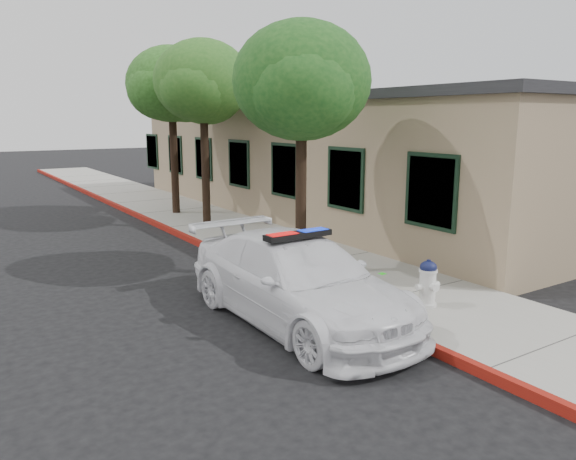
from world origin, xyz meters
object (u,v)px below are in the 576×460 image
(fire_hydrant, at_px, (428,283))
(street_tree_mid, at_px, (203,86))
(clapboard_building, at_px, (334,157))
(street_tree_far, at_px, (173,88))
(street_tree_near, at_px, (302,87))
(police_car, at_px, (298,280))

(fire_hydrant, relative_size, street_tree_mid, 0.15)
(clapboard_building, relative_size, street_tree_far, 3.55)
(fire_hydrant, xyz_separation_m, street_tree_far, (0.05, 12.17, 3.99))
(street_tree_far, bearing_deg, fire_hydrant, -90.25)
(fire_hydrant, height_order, street_tree_near, street_tree_near)
(clapboard_building, distance_m, street_tree_mid, 5.88)
(clapboard_building, distance_m, fire_hydrant, 11.22)
(clapboard_building, bearing_deg, street_tree_near, -132.53)
(street_tree_mid, bearing_deg, fire_hydrant, -90.07)
(clapboard_building, xyz_separation_m, fire_hydrant, (-5.38, -9.72, -1.54))
(police_car, bearing_deg, street_tree_near, 53.51)
(police_car, relative_size, fire_hydrant, 6.00)
(clapboard_building, xyz_separation_m, police_car, (-7.59, -8.76, -1.37))
(fire_hydrant, relative_size, street_tree_far, 0.15)
(fire_hydrant, height_order, street_tree_mid, street_tree_mid)
(clapboard_building, distance_m, police_car, 11.68)
(police_car, height_order, street_tree_far, street_tree_far)
(street_tree_far, bearing_deg, police_car, -101.42)
(street_tree_near, bearing_deg, clapboard_building, 47.47)
(street_tree_near, distance_m, street_tree_mid, 6.40)
(fire_hydrant, xyz_separation_m, street_tree_mid, (0.01, 9.56, 3.94))
(clapboard_building, bearing_deg, police_car, -130.90)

